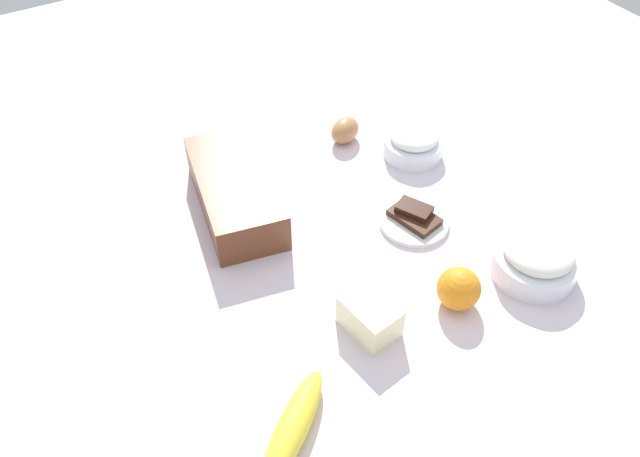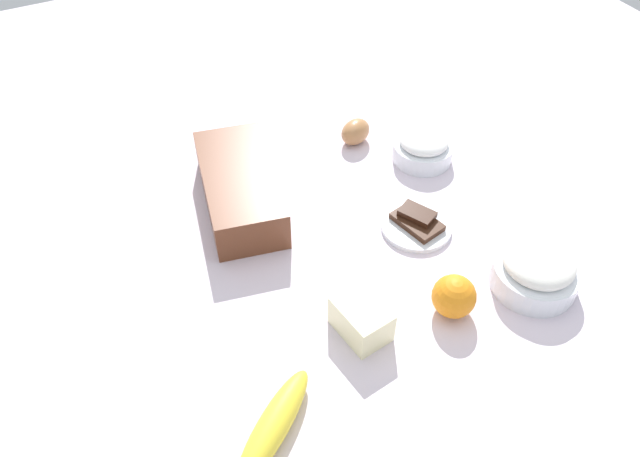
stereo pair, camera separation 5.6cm
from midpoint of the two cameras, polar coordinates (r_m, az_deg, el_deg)
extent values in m
cube|color=silver|center=(1.13, 1.41, -1.81)|extent=(2.40, 2.40, 0.02)
cube|color=brown|center=(1.18, -5.96, 3.67)|extent=(0.30, 0.18, 0.08)
cube|color=black|center=(1.18, -5.97, 3.81)|extent=(0.29, 0.17, 0.07)
cylinder|color=white|center=(1.12, 20.30, -4.06)|extent=(0.14, 0.14, 0.04)
torus|color=white|center=(1.10, 20.55, -3.40)|extent=(0.14, 0.14, 0.01)
ellipsoid|color=white|center=(1.09, 20.73, -2.93)|extent=(0.12, 0.12, 0.04)
cylinder|color=white|center=(1.31, 10.52, 6.88)|extent=(0.12, 0.12, 0.04)
torus|color=white|center=(1.30, 10.61, 7.43)|extent=(0.12, 0.12, 0.01)
ellipsoid|color=white|center=(1.30, 10.68, 7.85)|extent=(0.10, 0.10, 0.03)
ellipsoid|color=yellow|center=(0.90, -2.39, -17.51)|extent=(0.15, 0.18, 0.04)
sphere|color=orange|center=(1.03, 13.62, -6.06)|extent=(0.07, 0.07, 0.07)
cube|color=#F4EDB2|center=(0.99, 5.40, -8.26)|extent=(0.10, 0.08, 0.06)
ellipsoid|color=#B27849|center=(1.34, 4.45, 8.75)|extent=(0.08, 0.09, 0.05)
cylinder|color=white|center=(1.17, 10.11, 0.18)|extent=(0.13, 0.13, 0.01)
cube|color=#381E11|center=(1.16, 10.18, 0.56)|extent=(0.10, 0.07, 0.01)
cube|color=black|center=(1.16, 10.20, 1.30)|extent=(0.07, 0.06, 0.01)
camera|label=1|loc=(0.03, -88.54, 1.48)|focal=35.19mm
camera|label=2|loc=(0.03, 91.46, -1.48)|focal=35.19mm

